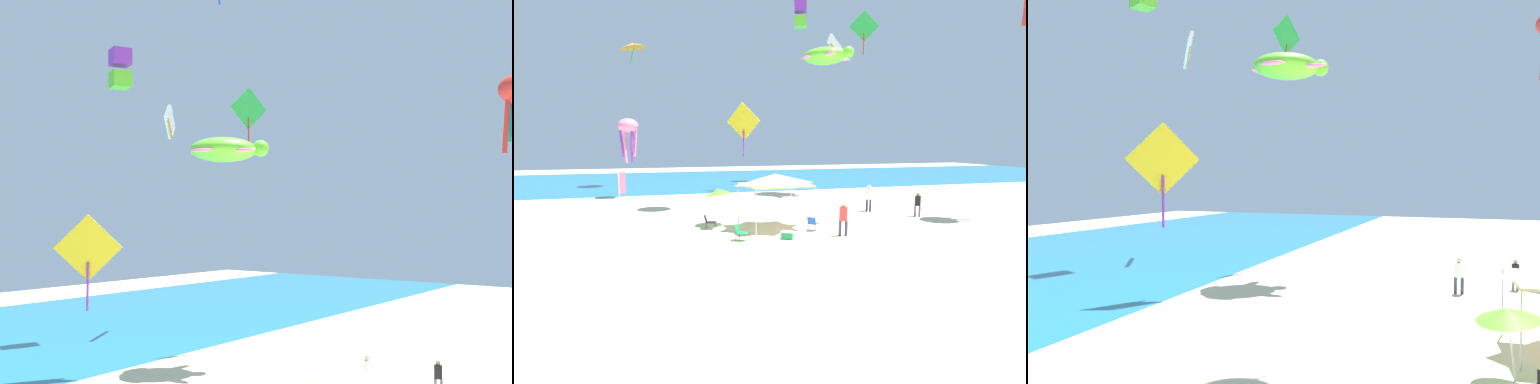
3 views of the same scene
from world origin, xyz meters
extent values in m
pyramid|color=#D1B784|center=(-1.18, 3.62, 2.86)|extent=(3.81, 3.43, 0.60)
cylinder|color=black|center=(8.93, 4.27, 1.08)|extent=(0.39, 0.39, 0.65)
sphere|color=#A87A56|center=(8.93, 4.27, 1.53)|extent=(0.24, 0.24, 0.24)
cylinder|color=white|center=(6.90, 7.05, 1.25)|extent=(0.45, 0.45, 0.76)
sphere|color=beige|center=(6.90, 7.05, 1.77)|extent=(0.28, 0.28, 0.28)
cube|color=green|center=(12.76, 18.89, 16.26)|extent=(2.79, 1.05, 2.95)
cylinder|color=red|center=(12.76, 18.89, 14.56)|extent=(0.10, 0.10, 2.09)
ellipsoid|color=#66D82D|center=(7.72, 16.92, 12.74)|extent=(5.10, 5.15, 1.54)
sphere|color=#66D82D|center=(9.25, 15.27, 12.85)|extent=(1.01, 1.01, 1.01)
ellipsoid|color=pink|center=(9.56, 17.09, 12.57)|extent=(1.64, 0.82, 0.23)
ellipsoid|color=pink|center=(7.41, 15.10, 12.57)|extent=(0.71, 1.61, 0.23)
ellipsoid|color=pink|center=(7.62, 18.68, 12.57)|extent=(1.64, 0.82, 0.23)
ellipsoid|color=pink|center=(5.97, 17.14, 12.57)|extent=(0.71, 1.61, 0.23)
cube|color=purple|center=(9.93, 29.17, 20.97)|extent=(1.87, 1.86, 1.30)
cube|color=#66D82D|center=(9.93, 29.17, 19.22)|extent=(1.87, 1.86, 1.30)
cube|color=white|center=(14.05, 27.93, 16.36)|extent=(3.34, 2.46, 2.36)
cube|color=orange|center=(14.05, 27.93, 15.86)|extent=(2.41, 1.91, 1.32)
cylinder|color=teal|center=(15.50, 2.28, 14.07)|extent=(0.41, 0.47, 2.45)
cylinder|color=red|center=(14.76, 2.34, 13.73)|extent=(0.40, 0.55, 3.12)
cube|color=yellow|center=(0.94, 20.98, 6.93)|extent=(2.72, 2.63, 3.71)
cylinder|color=purple|center=(0.94, 20.98, 4.80)|extent=(0.13, 0.13, 2.63)
camera|label=1|loc=(-19.88, -6.33, 8.39)|focal=41.88mm
camera|label=2|loc=(-8.07, -18.39, 5.01)|focal=28.44mm
camera|label=3|loc=(-19.33, 6.35, 5.83)|focal=33.69mm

